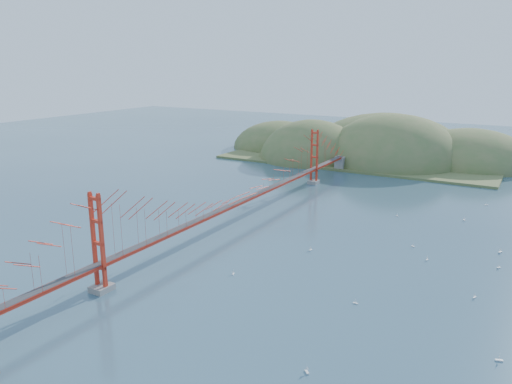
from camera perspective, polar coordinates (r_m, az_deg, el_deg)
The scene contains 16 objects.
ground at distance 82.49m, azimuth -1.84°, elevation -3.31°, with size 320.00×320.00×0.00m, color #304E61.
bridge at distance 80.75m, azimuth -1.82°, elevation 1.46°, with size 2.20×94.40×12.00m.
far_headlands at distance 142.95m, azimuth 13.64°, elevation 4.02°, with size 84.00×58.00×25.00m.
sailboat_4 at distance 71.28m, azimuth 26.00°, elevation -7.71°, with size 0.57×0.57×0.60m.
sailboat_6 at distance 44.99m, azimuth 5.83°, elevation -19.68°, with size 0.70×0.70×0.73m.
sailboat_7 at distance 100.46m, azimuth 24.83°, elevation -1.31°, with size 0.58×0.49×0.66m.
sailboat_10 at distance 62.51m, azimuth -2.62°, elevation -9.26°, with size 0.47×0.52×0.58m.
sailboat_9 at distance 76.92m, azimuth 26.16°, elevation -6.11°, with size 0.67×0.67×0.74m.
sailboat_16 at distance 88.23m, azimuth 15.83°, elevation -2.58°, with size 0.51×0.51×0.57m.
sailboat_13 at distance 50.90m, azimuth 26.04°, elevation -16.81°, with size 0.66×0.64×0.74m.
sailboat_14 at distance 70.38m, azimuth 18.98°, elevation -7.27°, with size 0.47×0.51×0.57m.
sailboat_15 at distance 89.53m, azimuth 22.70°, elevation -2.92°, with size 0.62×0.62×0.66m.
sailboat_0 at distance 70.23m, azimuth 6.26°, elevation -6.55°, with size 0.55×0.63×0.72m.
sailboat_2 at distance 56.49m, azimuth 11.31°, elevation -12.28°, with size 0.56×0.48×0.65m.
sailboat_5 at distance 61.71m, azimuth 23.72°, elevation -10.90°, with size 0.48×0.50×0.56m.
sailboat_1 at distance 74.60m, azimuth 17.51°, elevation -5.88°, with size 0.58×0.58×0.63m.
Camera 1 is at (41.60, -66.51, 25.51)m, focal length 35.00 mm.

